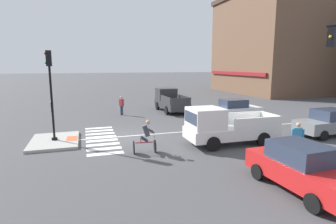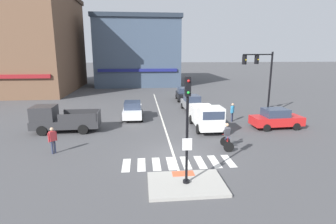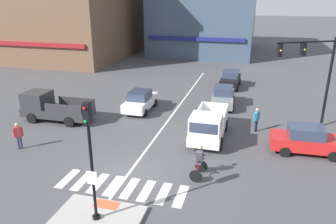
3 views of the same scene
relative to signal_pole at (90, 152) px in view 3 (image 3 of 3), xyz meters
The scene contains 25 objects.
ground_plane 4.91m from the signal_pole, 90.00° to the left, with size 300.00×300.00×0.00m, color #474749.
traffic_island 3.05m from the signal_pole, 90.00° to the left, with size 3.57×2.56×0.15m, color #A3A099.
tactile_pad_front 3.11m from the signal_pole, 90.00° to the left, with size 1.10×0.60×0.01m, color #DB5B38.
signal_pole is the anchor object (origin of this frame).
crosswalk_stripe_a 5.00m from the signal_pole, 138.42° to the left, with size 0.44×1.80×0.01m, color silver.
crosswalk_stripe_b 4.56m from the signal_pole, 128.84° to the left, with size 0.44×1.80×0.01m, color silver.
crosswalk_stripe_c 4.24m from the signal_pole, 115.78° to the left, with size 0.44×1.80×0.01m, color silver.
crosswalk_stripe_d 4.08m from the signal_pole, 99.15° to the left, with size 0.44×1.80×0.01m, color silver.
crosswalk_stripe_e 4.08m from the signal_pole, 80.85° to the left, with size 0.44×1.80×0.01m, color silver.
crosswalk_stripe_f 4.24m from the signal_pole, 64.22° to the left, with size 0.44×1.80×0.01m, color silver.
crosswalk_stripe_g 4.56m from the signal_pole, 51.16° to the left, with size 0.44×1.80×0.01m, color silver.
crosswalk_stripe_h 5.00m from the signal_pole, 41.58° to the left, with size 0.44×1.80×0.01m, color silver.
lane_centre_line 14.14m from the signal_pole, 90.56° to the left, with size 0.14×28.00×0.01m, color silver.
traffic_light_mast 15.95m from the signal_pole, 53.86° to the left, with size 3.79×2.18×6.16m.
building_corner_left 40.02m from the signal_pole, 122.16° to the left, with size 17.44×19.16×15.32m.
building_corner_right 44.90m from the signal_pole, 93.16° to the left, with size 15.40×20.56×12.48m.
car_black_eastbound_distant 22.68m from the signal_pole, 81.19° to the left, with size 1.95×4.15×1.64m.
car_white_westbound_far 13.73m from the signal_pole, 102.16° to the left, with size 1.86×4.11×1.64m.
car_grey_eastbound_far 16.59m from the signal_pole, 78.13° to the left, with size 2.01×4.19×1.64m.
car_red_cross_right 12.75m from the signal_pole, 44.43° to the left, with size 4.17×1.98×1.64m.
pickup_truck_white_eastbound_mid 9.74m from the signal_pole, 70.35° to the left, with size 2.08×5.11×2.08m.
pickup_truck_charcoal_cross_left 12.88m from the signal_pole, 131.29° to the left, with size 5.13×2.13×2.08m.
cyclist 6.09m from the signal_pole, 52.91° to the left, with size 0.76×1.15×1.68m.
pedestrian_at_curb_left 9.14m from the signal_pole, 147.14° to the left, with size 0.45×0.40×1.67m.
pedestrian_waiting_far_side 12.95m from the signal_pole, 61.49° to the left, with size 0.40×0.45×1.67m.
Camera 3 is at (5.64, -13.48, 8.64)m, focal length 34.44 mm.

